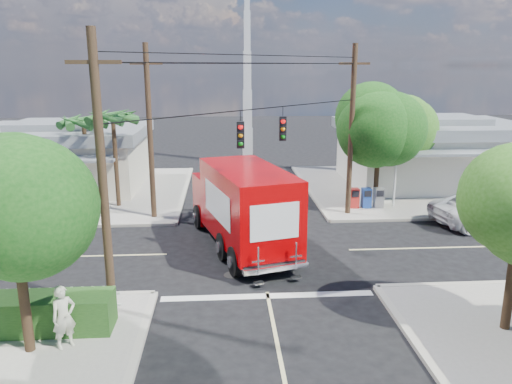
{
  "coord_description": "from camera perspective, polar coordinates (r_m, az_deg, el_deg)",
  "views": [
    {
      "loc": [
        -1.48,
        -20.39,
        7.9
      ],
      "look_at": [
        0.0,
        2.0,
        2.2
      ],
      "focal_mm": 35.0,
      "sensor_mm": 36.0,
      "label": 1
    }
  ],
  "objects": [
    {
      "name": "radio_tower",
      "position": [
        40.5,
        -0.99,
        11.06
      ],
      "size": [
        0.8,
        0.8,
        17.0
      ],
      "color": "silver",
      "rests_on": "ground"
    },
    {
      "name": "parked_car",
      "position": [
        27.97,
        25.17,
        -1.79
      ],
      "size": [
        6.3,
        3.68,
        1.65
      ],
      "primitive_type": "imported",
      "rotation": [
        0.0,
        0.0,
        1.74
      ],
      "color": "silver",
      "rests_on": "ground"
    },
    {
      "name": "sidewalk_nw",
      "position": [
        33.58,
        -19.92,
        -0.1
      ],
      "size": [
        14.12,
        14.12,
        0.14
      ],
      "color": "gray",
      "rests_on": "ground"
    },
    {
      "name": "sidewalk_ne",
      "position": [
        34.53,
        17.3,
        0.49
      ],
      "size": [
        14.12,
        14.12,
        0.14
      ],
      "color": "gray",
      "rests_on": "ground"
    },
    {
      "name": "tree_ne_back",
      "position": [
        31.67,
        17.26,
        6.88
      ],
      "size": [
        3.77,
        3.66,
        5.82
      ],
      "color": "#422D1C",
      "rests_on": "sidewalk_ne"
    },
    {
      "name": "palm_nw_front",
      "position": [
        28.68,
        -16.04,
        7.99
      ],
      "size": [
        3.01,
        3.08,
        5.59
      ],
      "color": "#422D1C",
      "rests_on": "sidewalk_nw"
    },
    {
      "name": "tree_ne_front",
      "position": [
        28.68,
        14.0,
        7.56
      ],
      "size": [
        4.21,
        4.14,
        6.66
      ],
      "color": "#422D1C",
      "rests_on": "sidewalk_ne"
    },
    {
      "name": "pedestrian",
      "position": [
        15.37,
        -21.11,
        -13.19
      ],
      "size": [
        0.81,
        0.77,
        1.85
      ],
      "primitive_type": "imported",
      "rotation": [
        0.0,
        0.0,
        0.67
      ],
      "color": "beige",
      "rests_on": "sidewalk_sw"
    },
    {
      "name": "tree_sw_front",
      "position": [
        14.43,
        -26.1,
        -1.56
      ],
      "size": [
        3.88,
        3.78,
        6.03
      ],
      "color": "#422D1C",
      "rests_on": "sidewalk_sw"
    },
    {
      "name": "hedge_sw",
      "position": [
        17.04,
        -26.51,
        -12.4
      ],
      "size": [
        6.2,
        1.2,
        1.1
      ],
      "primitive_type": "cube",
      "color": "#1D4117",
      "rests_on": "sidewalk_sw"
    },
    {
      "name": "utility_poles",
      "position": [
        22.23,
        -4.03,
        5.87
      ],
      "size": [
        12.0,
        10.68,
        9.0
      ],
      "color": "#473321",
      "rests_on": "ground"
    },
    {
      "name": "ground",
      "position": [
        21.92,
        0.35,
        -6.87
      ],
      "size": [
        120.0,
        120.0,
        0.0
      ],
      "primitive_type": "plane",
      "color": "black",
      "rests_on": "ground"
    },
    {
      "name": "vending_boxes",
      "position": [
        28.69,
        12.5,
        -0.65
      ],
      "size": [
        1.9,
        0.5,
        1.1
      ],
      "color": "red",
      "rests_on": "sidewalk_ne"
    },
    {
      "name": "building_nw",
      "position": [
        34.96,
        -21.29,
        3.93
      ],
      "size": [
        10.8,
        10.2,
        4.3
      ],
      "color": "beige",
      "rests_on": "sidewalk_nw"
    },
    {
      "name": "building_ne",
      "position": [
        35.69,
        19.39,
        4.45
      ],
      "size": [
        11.8,
        10.2,
        4.5
      ],
      "color": "silver",
      "rests_on": "sidewalk_ne"
    },
    {
      "name": "palm_nw_back",
      "position": [
        30.64,
        -19.1,
        7.43
      ],
      "size": [
        3.01,
        3.08,
        5.19
      ],
      "color": "#422D1C",
      "rests_on": "sidewalk_nw"
    },
    {
      "name": "picket_fence",
      "position": [
        17.63,
        -24.91,
        -11.34
      ],
      "size": [
        5.94,
        0.06,
        1.0
      ],
      "color": "silver",
      "rests_on": "sidewalk_sw"
    },
    {
      "name": "road_markings",
      "position": [
        20.56,
        0.65,
        -8.34
      ],
      "size": [
        32.0,
        32.0,
        0.01
      ],
      "color": "beige",
      "rests_on": "ground"
    },
    {
      "name": "delivery_truck",
      "position": [
        21.95,
        -1.58,
        -1.63
      ],
      "size": [
        4.76,
        8.98,
        3.74
      ],
      "color": "black",
      "rests_on": "ground"
    }
  ]
}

